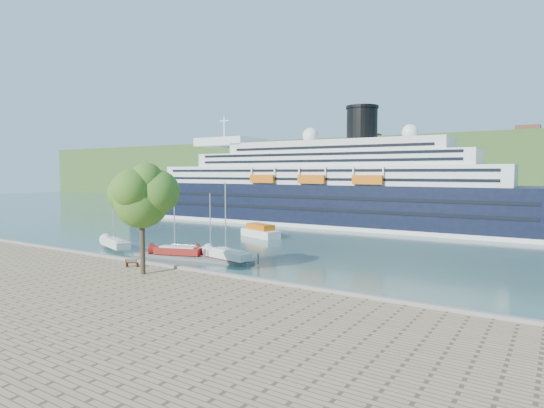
{
  "coord_description": "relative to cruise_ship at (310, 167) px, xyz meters",
  "views": [
    {
      "loc": [
        44.95,
        -34.8,
        11.17
      ],
      "look_at": [
        3.42,
        30.0,
        5.79
      ],
      "focal_mm": 30.0,
      "sensor_mm": 36.0,
      "label": 1
    }
  ],
  "objects": [
    {
      "name": "ground",
      "position": [
        1.23,
        -52.66,
        -12.31
      ],
      "size": [
        400.0,
        400.0,
        0.0
      ],
      "primitive_type": "plane",
      "color": "#2B4D46",
      "rests_on": "ground"
    },
    {
      "name": "far_hillside",
      "position": [
        1.23,
        92.34,
        -0.31
      ],
      "size": [
        400.0,
        50.0,
        24.0
      ],
      "primitive_type": "cube",
      "color": "#2D5020",
      "rests_on": "ground"
    },
    {
      "name": "quay_coping",
      "position": [
        1.23,
        -52.86,
        -11.16
      ],
      "size": [
        220.0,
        0.5,
        0.3
      ],
      "primitive_type": "cube",
      "color": "slate",
      "rests_on": "promenade"
    },
    {
      "name": "cruise_ship",
      "position": [
        0.0,
        0.0,
        0.0
      ],
      "size": [
        110.02,
        19.15,
        24.61
      ],
      "primitive_type": null,
      "rotation": [
        0.0,
        0.0,
        0.03
      ],
      "color": "black",
      "rests_on": "ground"
    },
    {
      "name": "park_bench",
      "position": [
        7.38,
        -54.88,
        -10.84
      ],
      "size": [
        1.56,
        1.12,
        0.93
      ],
      "primitive_type": null,
      "rotation": [
        0.0,
        0.0,
        0.4
      ],
      "color": "#412312",
      "rests_on": "promenade"
    },
    {
      "name": "promenade_tree",
      "position": [
        11.07,
        -56.64,
        -5.32
      ],
      "size": [
        7.23,
        7.23,
        11.98
      ],
      "primitive_type": null,
      "color": "#285516",
      "rests_on": "promenade"
    },
    {
      "name": "floating_pontoon",
      "position": [
        6.49,
        -44.6,
        -12.12
      ],
      "size": [
        17.14,
        4.59,
        0.38
      ],
      "primitive_type": null,
      "rotation": [
        0.0,
        0.0,
        0.15
      ],
      "color": "slate",
      "rests_on": "ground"
    },
    {
      "name": "sailboat_white_near",
      "position": [
        -7.48,
        -45.32,
        -7.4
      ],
      "size": [
        7.86,
        4.58,
        9.82
      ],
      "primitive_type": null,
      "rotation": [
        0.0,
        0.0,
        -0.35
      ],
      "color": "silver",
      "rests_on": "ground"
    },
    {
      "name": "sailboat_red",
      "position": [
        4.1,
        -44.56,
        -7.83
      ],
      "size": [
        7.19,
        3.96,
        8.95
      ],
      "primitive_type": null,
      "rotation": [
        0.0,
        0.0,
        0.31
      ],
      "color": "maroon",
      "rests_on": "ground"
    },
    {
      "name": "sailboat_white_far",
      "position": [
        11.54,
        -43.44,
        -7.58
      ],
      "size": [
        7.58,
        3.5,
        9.45
      ],
      "primitive_type": null,
      "rotation": [
        0.0,
        0.0,
        -0.21
      ],
      "color": "silver",
      "rests_on": "ground"
    },
    {
      "name": "tender_launch",
      "position": [
        2.41,
        -22.9,
        -11.18
      ],
      "size": [
        8.63,
        5.44,
        2.26
      ],
      "primitive_type": null,
      "rotation": [
        0.0,
        0.0,
        -0.35
      ],
      "color": "#CD5C0C",
      "rests_on": "ground"
    },
    {
      "name": "sailboat_extra",
      "position": [
        8.47,
        -42.82,
        -8.27
      ],
      "size": [
        6.47,
        2.96,
        8.08
      ],
      "primitive_type": null,
      "rotation": [
        0.0,
        0.0,
        -0.2
      ],
      "color": "maroon",
      "rests_on": "ground"
    }
  ]
}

